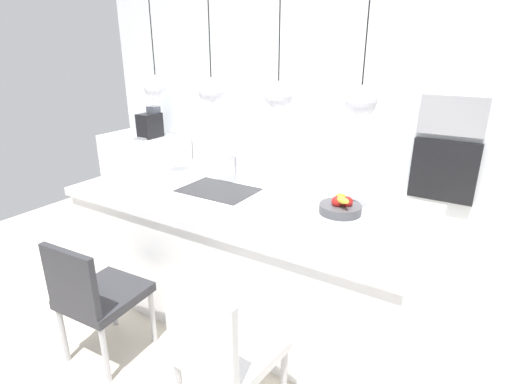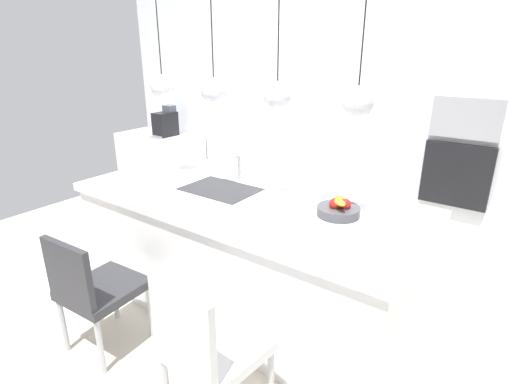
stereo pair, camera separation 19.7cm
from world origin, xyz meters
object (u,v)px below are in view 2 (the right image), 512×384
at_px(fruit_bowl, 338,209).
at_px(chair_near, 94,287).
at_px(microwave, 466,118).
at_px(chair_middle, 207,347).
at_px(oven, 456,175).
at_px(coffee_machine, 165,123).

bearing_deg(fruit_bowl, chair_near, -137.69).
distance_m(microwave, chair_middle, 2.79).
distance_m(chair_near, chair_middle, 0.98).
distance_m(oven, chair_middle, 2.68).
bearing_deg(chair_middle, microwave, 76.85).
xyz_separation_m(fruit_bowl, microwave, (0.42, 1.52, 0.42)).
bearing_deg(chair_near, microwave, 58.45).
bearing_deg(microwave, coffee_machine, -174.99).
relative_size(coffee_machine, microwave, 0.70).
height_order(fruit_bowl, coffee_machine, coffee_machine).
relative_size(coffee_machine, chair_middle, 0.41).
xyz_separation_m(coffee_machine, chair_near, (1.80, -2.28, -0.52)).
distance_m(fruit_bowl, chair_near, 1.64).
xyz_separation_m(microwave, oven, (0.00, 0.00, -0.50)).
height_order(microwave, oven, microwave).
bearing_deg(chair_near, chair_middle, -0.26).
xyz_separation_m(oven, chair_near, (-1.58, -2.58, -0.39)).
xyz_separation_m(microwave, chair_middle, (-0.60, -2.58, -0.85)).
height_order(fruit_bowl, chair_near, fruit_bowl).
xyz_separation_m(fruit_bowl, chair_near, (-1.17, -1.06, -0.47)).
distance_m(microwave, chair_near, 3.16).
bearing_deg(chair_near, coffee_machine, 128.28).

